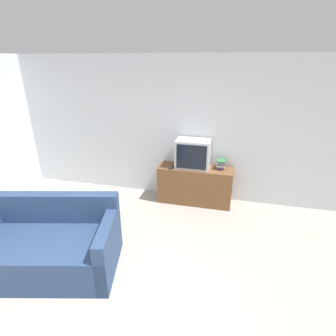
{
  "coord_description": "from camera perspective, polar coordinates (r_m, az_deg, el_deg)",
  "views": [
    {
      "loc": [
        1.07,
        -1.59,
        2.49
      ],
      "look_at": [
        0.15,
        2.21,
        0.87
      ],
      "focal_mm": 28.0,
      "sensor_mm": 36.0,
      "label": 1
    }
  ],
  "objects": [
    {
      "name": "wall_back",
      "position": [
        4.89,
        0.6,
        8.39
      ],
      "size": [
        9.0,
        0.06,
        2.6
      ],
      "color": "silver",
      "rests_on": "ground_plane"
    },
    {
      "name": "television",
      "position": [
        4.68,
        5.46,
        3.12
      ],
      "size": [
        0.6,
        0.39,
        0.51
      ],
      "color": "silver",
      "rests_on": "tv_stand"
    },
    {
      "name": "book_stack",
      "position": [
        4.74,
        11.48,
        0.89
      ],
      "size": [
        0.17,
        0.23,
        0.16
      ],
      "color": "#23478E",
      "rests_on": "tv_stand"
    },
    {
      "name": "ground_plane",
      "position": [
        3.14,
        -14.24,
        -30.89
      ],
      "size": [
        14.0,
        14.0,
        0.0
      ],
      "primitive_type": "plane",
      "color": "#9E998E"
    },
    {
      "name": "remote_on_stand",
      "position": [
        4.7,
        0.7,
        0.14
      ],
      "size": [
        0.08,
        0.17,
        0.02
      ],
      "rotation": [
        0.0,
        0.0,
        -0.17
      ],
      "color": "#2D2D2D",
      "rests_on": "tv_stand"
    },
    {
      "name": "couch",
      "position": [
        3.78,
        -24.54,
        -15.36
      ],
      "size": [
        1.87,
        1.31,
        0.87
      ],
      "rotation": [
        0.0,
        0.0,
        0.23
      ],
      "color": "navy",
      "rests_on": "ground_plane"
    },
    {
      "name": "tv_stand",
      "position": [
        4.89,
        5.83,
        -3.68
      ],
      "size": [
        1.34,
        0.43,
        0.69
      ],
      "color": "brown",
      "rests_on": "ground_plane"
    }
  ]
}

